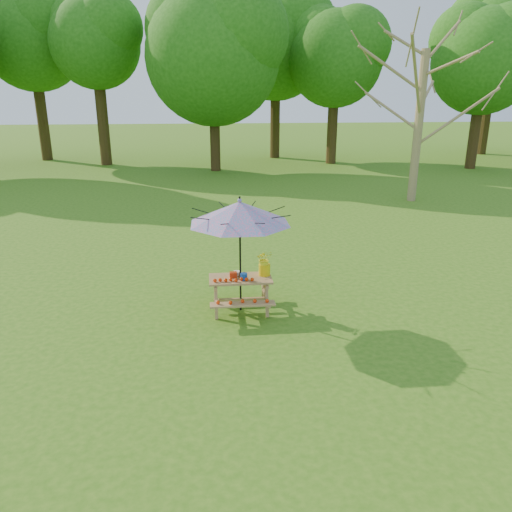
{
  "coord_description": "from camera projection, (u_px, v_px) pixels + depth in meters",
  "views": [
    {
      "loc": [
        2.7,
        -5.65,
        4.1
      ],
      "look_at": [
        3.57,
        3.26,
        1.1
      ],
      "focal_mm": 35.0,
      "sensor_mm": 36.0,
      "label": 1
    }
  ],
  "objects": [
    {
      "name": "tomatoes_row",
      "position": [
        233.0,
        280.0,
        9.36
      ],
      "size": [
        0.77,
        0.13,
        0.07
      ],
      "primitive_type": null,
      "color": "red",
      "rests_on": "picnic_table"
    },
    {
      "name": "flower_bucket",
      "position": [
        264.0,
        262.0,
        9.6
      ],
      "size": [
        0.31,
        0.27,
        0.5
      ],
      "color": "yellow",
      "rests_on": "picnic_table"
    },
    {
      "name": "ground",
      "position": [
        3.0,
        426.0,
        6.38
      ],
      "size": [
        120.0,
        120.0,
        0.0
      ],
      "primitive_type": "plane",
      "color": "#336914",
      "rests_on": "ground"
    },
    {
      "name": "picnic_table",
      "position": [
        241.0,
        294.0,
        9.66
      ],
      "size": [
        1.2,
        1.32,
        0.67
      ],
      "color": "#9C8346",
      "rests_on": "ground"
    },
    {
      "name": "treeline",
      "position": [
        147.0,
        6.0,
        24.61
      ],
      "size": [
        60.0,
        12.0,
        16.0
      ],
      "primitive_type": null,
      "color": "#1E6010",
      "rests_on": "ground"
    },
    {
      "name": "produce_bins",
      "position": [
        239.0,
        275.0,
        9.54
      ],
      "size": [
        0.33,
        0.41,
        0.13
      ],
      "color": "#AE2D0D",
      "rests_on": "picnic_table"
    },
    {
      "name": "patio_umbrella",
      "position": [
        240.0,
        213.0,
        9.14
      ],
      "size": [
        2.54,
        2.54,
        2.25
      ],
      "color": "black",
      "rests_on": "ground"
    }
  ]
}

